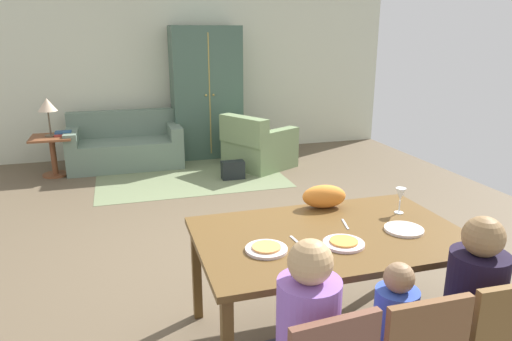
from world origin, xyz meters
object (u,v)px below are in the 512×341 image
at_px(armchair, 257,147).
at_px(book_lower, 63,135).
at_px(wine_glass, 400,195).
at_px(dining_chair_woman, 489,341).
at_px(cat, 324,196).
at_px(couch, 126,146).
at_px(book_upper, 63,132).
at_px(handbag, 233,170).
at_px(plate_near_man, 266,249).
at_px(side_table, 53,150).
at_px(armoire, 206,93).
at_px(person_woman, 466,318).
at_px(table_lamp, 47,106).
at_px(plate_near_woman, 404,229).
at_px(dining_table, 330,243).
at_px(plate_near_child, 344,244).

height_order(armchair, book_lower, armchair).
height_order(wine_glass, dining_chair_woman, wine_glass).
bearing_deg(cat, couch, 116.05).
xyz_separation_m(book_upper, handbag, (2.26, -0.94, -0.49)).
relative_size(plate_near_man, side_table, 0.43).
xyz_separation_m(armoire, side_table, (-2.34, -0.51, -0.67)).
xyz_separation_m(person_woman, cat, (-0.32, 1.15, 0.33)).
xyz_separation_m(cat, armchair, (0.61, 3.69, -0.53)).
bearing_deg(table_lamp, armchair, -8.28).
relative_size(plate_near_man, couch, 0.15).
height_order(plate_near_man, plate_near_woman, same).
bearing_deg(armoire, armchair, -57.99).
height_order(wine_glass, table_lamp, table_lamp).
xyz_separation_m(book_lower, book_upper, (0.01, 0.05, 0.03)).
height_order(dining_table, plate_near_child, plate_near_child).
distance_m(plate_near_man, armchair, 4.44).
distance_m(plate_near_child, wine_glass, 0.72).
bearing_deg(armoire, book_upper, -167.85).
bearing_deg(armchair, handbag, -136.69).
distance_m(person_woman, book_upper, 5.86).
bearing_deg(book_lower, table_lamp, 176.23).
xyz_separation_m(wine_glass, couch, (-1.78, 4.63, -0.59)).
bearing_deg(wine_glass, couch, 111.00).
bearing_deg(dining_table, cat, 70.97).
relative_size(armoire, book_lower, 9.55).
bearing_deg(plate_near_child, plate_near_woman, 9.65).
distance_m(person_woman, side_table, 5.90).
height_order(plate_near_child, plate_near_woman, same).
height_order(armoire, table_lamp, armoire).
relative_size(dining_table, book_lower, 7.77).
bearing_deg(cat, side_table, 128.74).
bearing_deg(wine_glass, armoire, 95.17).
xyz_separation_m(cat, armoire, (0.02, 4.63, 0.20)).
bearing_deg(plate_near_man, plate_near_woman, 1.22).
height_order(armchair, table_lamp, table_lamp).
relative_size(plate_near_woman, cat, 0.78).
relative_size(plate_near_woman, armoire, 0.12).
bearing_deg(table_lamp, plate_near_woman, -60.44).
xyz_separation_m(plate_near_man, armchair, (1.23, 4.25, -0.45)).
bearing_deg(couch, book_upper, -165.60).
bearing_deg(wine_glass, person_woman, -99.10).
xyz_separation_m(plate_near_child, handbag, (0.26, 3.83, -0.64)).
height_order(dining_table, handbag, dining_table).
xyz_separation_m(plate_near_woman, armoire, (-0.30, 5.16, 0.28)).
height_order(plate_near_man, side_table, plate_near_man).
distance_m(plate_near_child, handbag, 3.89).
bearing_deg(table_lamp, book_upper, 14.22).
bearing_deg(plate_near_man, dining_chair_woman, -39.57).
height_order(couch, handbag, couch).
xyz_separation_m(plate_near_man, side_table, (-1.70, 4.67, -0.39)).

